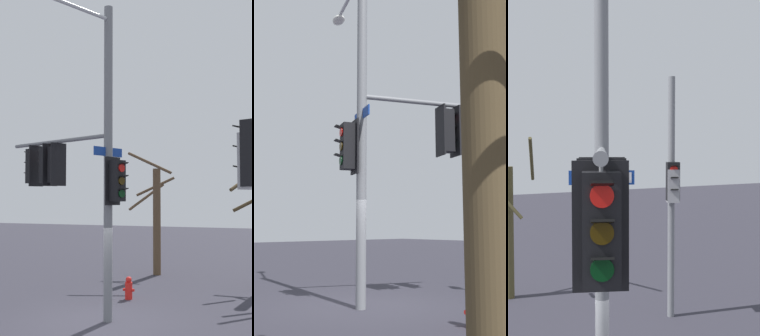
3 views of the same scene
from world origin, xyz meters
TOP-DOWN VIEW (x-y plane):
  - ground_plane at (0.00, 0.00)m, footprint 80.00×80.00m
  - main_signal_pole_assembly at (-0.80, 0.52)m, footprint 4.66×4.43m
  - fire_hydrant at (-0.17, 3.03)m, footprint 0.38×0.24m
  - bare_tree_across_street at (-0.72, 8.05)m, footprint 2.23×2.33m

SIDE VIEW (x-z plane):
  - ground_plane at x=0.00m, z-range 0.00..0.00m
  - fire_hydrant at x=-0.17m, z-range -0.02..0.71m
  - bare_tree_across_street at x=-0.72m, z-range -0.11..5.13m
  - main_signal_pole_assembly at x=-0.80m, z-range 0.19..8.79m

